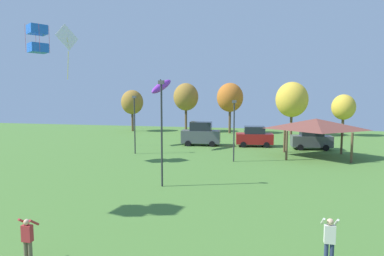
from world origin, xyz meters
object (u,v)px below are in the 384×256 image
(treeline_tree_3, at_px, (292,100))
(light_post_0, at_px, (162,128))
(treeline_tree_2, at_px, (230,98))
(kite_flying_1, at_px, (38,39))
(treeline_tree_1, at_px, (186,97))
(parked_car_leftmost, at_px, (201,134))
(park_pavilion, at_px, (316,124))
(light_post_1, at_px, (135,121))
(light_post_2, at_px, (234,127))
(kite_flying_4, at_px, (161,86))
(treeline_tree_0, at_px, (132,102))
(parked_car_third_from_left, at_px, (311,139))
(parked_car_second_from_left, at_px, (254,136))
(treeline_tree_4, at_px, (343,107))
(kite_flying_6, at_px, (67,38))
(person_standing_far_right, at_px, (330,239))
(person_standing_near_foreground, at_px, (28,238))

(treeline_tree_3, bearing_deg, light_post_0, -108.13)
(treeline_tree_2, bearing_deg, kite_flying_1, -116.83)
(treeline_tree_1, relative_size, treeline_tree_2, 1.00)
(treeline_tree_2, bearing_deg, parked_car_leftmost, -98.34)
(kite_flying_1, distance_m, park_pavilion, 25.32)
(light_post_1, distance_m, light_post_2, 10.00)
(kite_flying_4, distance_m, treeline_tree_0, 18.76)
(parked_car_third_from_left, xyz_separation_m, light_post_1, (-17.21, -6.54, 2.12))
(parked_car_second_from_left, height_order, parked_car_third_from_left, parked_car_third_from_left)
(kite_flying_1, distance_m, kite_flying_4, 12.53)
(treeline_tree_0, distance_m, treeline_tree_4, 31.00)
(light_post_0, bearing_deg, treeline_tree_3, 71.87)
(treeline_tree_3, bearing_deg, kite_flying_6, -146.68)
(kite_flying_4, bearing_deg, kite_flying_6, -177.53)
(park_pavilion, bearing_deg, kite_flying_1, -160.45)
(parked_car_second_from_left, bearing_deg, kite_flying_6, -173.91)
(parked_car_third_from_left, distance_m, park_pavilion, 4.95)
(kite_flying_1, relative_size, treeline_tree_3, 0.30)
(kite_flying_1, distance_m, treeline_tree_3, 33.51)
(kite_flying_4, bearing_deg, park_pavilion, -4.26)
(person_standing_far_right, relative_size, parked_car_second_from_left, 0.42)
(person_standing_far_right, distance_m, light_post_1, 24.40)
(parked_car_third_from_left, relative_size, treeline_tree_2, 0.57)
(person_standing_near_foreground, height_order, parked_car_third_from_left, parked_car_third_from_left)
(kite_flying_1, height_order, parked_car_third_from_left, kite_flying_1)
(kite_flying_1, distance_m, light_post_1, 11.04)
(light_post_2, distance_m, treeline_tree_3, 21.57)
(person_standing_far_right, relative_size, kite_flying_6, 0.29)
(kite_flying_4, bearing_deg, person_standing_near_foreground, -83.32)
(kite_flying_1, relative_size, light_post_2, 0.42)
(parked_car_leftmost, bearing_deg, treeline_tree_0, 133.20)
(light_post_2, bearing_deg, treeline_tree_4, 58.90)
(treeline_tree_0, bearing_deg, treeline_tree_4, 1.70)
(park_pavilion, relative_size, treeline_tree_3, 0.92)
(parked_car_third_from_left, bearing_deg, treeline_tree_0, 148.09)
(treeline_tree_4, bearing_deg, parked_car_leftmost, -143.37)
(treeline_tree_2, bearing_deg, parked_car_third_from_left, -52.07)
(kite_flying_1, height_order, treeline_tree_1, kite_flying_1)
(treeline_tree_2, bearing_deg, parked_car_second_from_left, -71.38)
(light_post_0, bearing_deg, treeline_tree_2, 88.23)
(kite_flying_4, xyz_separation_m, parked_car_second_from_left, (9.46, 4.15, -5.52))
(kite_flying_1, relative_size, treeline_tree_1, 0.30)
(person_standing_far_right, xyz_separation_m, treeline_tree_2, (-7.71, 38.73, 4.30))
(light_post_2, xyz_separation_m, treeline_tree_1, (-9.55, 21.81, 2.30))
(treeline_tree_2, bearing_deg, person_standing_near_foreground, -93.51)
(person_standing_near_foreground, xyz_separation_m, park_pavilion, (12.41, 23.24, 2.17))
(light_post_0, relative_size, treeline_tree_2, 0.90)
(parked_car_leftmost, distance_m, light_post_2, 9.84)
(person_standing_near_foreground, height_order, treeline_tree_3, treeline_tree_3)
(light_post_0, bearing_deg, parked_car_second_from_left, 74.37)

